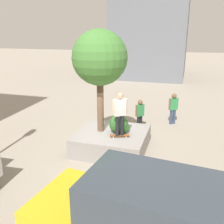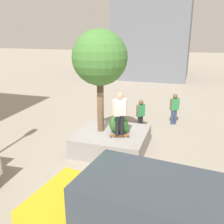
# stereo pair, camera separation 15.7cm
# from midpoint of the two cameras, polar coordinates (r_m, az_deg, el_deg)

# --- Properties ---
(ground_plane) EXTENTS (120.00, 120.00, 0.00)m
(ground_plane) POSITION_cam_midpoint_polar(r_m,az_deg,el_deg) (11.07, -0.32, -8.54)
(ground_plane) COLOR #9E9384
(planter_ledge) EXTENTS (2.92, 2.81, 0.80)m
(planter_ledge) POSITION_cam_midpoint_polar(r_m,az_deg,el_deg) (10.96, 0.41, -6.49)
(planter_ledge) COLOR gray
(planter_ledge) RESTS_ON ground
(plaza_tree) EXTENTS (2.23, 2.23, 4.23)m
(plaza_tree) POSITION_cam_midpoint_polar(r_m,az_deg,el_deg) (10.24, -2.33, 12.02)
(plaza_tree) COLOR brown
(plaza_tree) RESTS_ON planter_ledge
(boxwood_shrub) EXTENTS (0.79, 0.79, 0.79)m
(boxwood_shrub) POSITION_cam_midpoint_polar(r_m,az_deg,el_deg) (10.59, 1.93, -2.75)
(boxwood_shrub) COLOR #2D6628
(boxwood_shrub) RESTS_ON planter_ledge
(hedge_clump) EXTENTS (0.49, 0.49, 0.49)m
(hedge_clump) POSITION_cam_midpoint_polar(r_m,az_deg,el_deg) (10.64, 3.05, -3.54)
(hedge_clump) COLOR #2D6628
(hedge_clump) RESTS_ON planter_ledge
(skateboard) EXTENTS (0.82, 0.47, 0.07)m
(skateboard) POSITION_cam_midpoint_polar(r_m,az_deg,el_deg) (10.31, 2.12, -5.34)
(skateboard) COLOR brown
(skateboard) RESTS_ON planter_ledge
(skateboarder) EXTENTS (0.51, 0.44, 1.78)m
(skateboarder) POSITION_cam_midpoint_polar(r_m,az_deg,el_deg) (9.95, 2.19, 0.20)
(skateboarder) COLOR black
(skateboarder) RESTS_ON skateboard
(bystander_watching) EXTENTS (0.49, 0.43, 1.73)m
(bystander_watching) POSITION_cam_midpoint_polar(r_m,az_deg,el_deg) (14.16, 14.27, 1.15)
(bystander_watching) COLOR navy
(bystander_watching) RESTS_ON ground
(pedestrian_crossing) EXTENTS (0.42, 0.45, 1.62)m
(pedestrian_crossing) POSITION_cam_midpoint_polar(r_m,az_deg,el_deg) (12.98, 6.83, -0.20)
(pedestrian_crossing) COLOR black
(pedestrian_crossing) RESTS_ON ground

